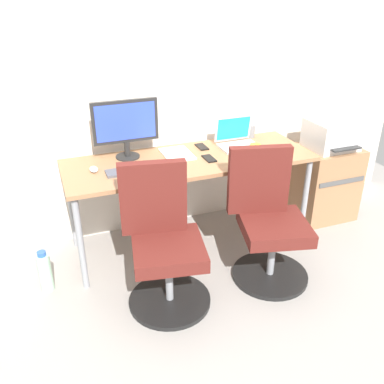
# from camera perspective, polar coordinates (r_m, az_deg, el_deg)

# --- Properties ---
(ground_plane) EXTENTS (5.28, 5.28, 0.00)m
(ground_plane) POSITION_cam_1_polar(r_m,az_deg,el_deg) (3.47, -0.30, -6.71)
(ground_plane) COLOR gray
(back_wall) EXTENTS (4.40, 0.04, 2.60)m
(back_wall) POSITION_cam_1_polar(r_m,az_deg,el_deg) (3.33, -2.88, 16.15)
(back_wall) COLOR silver
(back_wall) RESTS_ON ground
(desk) EXTENTS (1.85, 0.65, 0.73)m
(desk) POSITION_cam_1_polar(r_m,az_deg,el_deg) (3.15, -0.32, 3.53)
(desk) COLOR #996B47
(desk) RESTS_ON ground
(office_chair_left) EXTENTS (0.54, 0.54, 0.94)m
(office_chair_left) POSITION_cam_1_polar(r_m,az_deg,el_deg) (2.68, -3.89, -7.06)
(office_chair_left) COLOR black
(office_chair_left) RESTS_ON ground
(office_chair_right) EXTENTS (0.54, 0.54, 0.94)m
(office_chair_right) POSITION_cam_1_polar(r_m,az_deg,el_deg) (2.94, 10.29, -4.08)
(office_chair_right) COLOR black
(office_chair_right) RESTS_ON ground
(side_cabinet) EXTENTS (0.50, 0.43, 0.65)m
(side_cabinet) POSITION_cam_1_polar(r_m,az_deg,el_deg) (3.88, 17.51, 1.29)
(side_cabinet) COLOR #996B47
(side_cabinet) RESTS_ON ground
(printer) EXTENTS (0.38, 0.40, 0.24)m
(printer) POSITION_cam_1_polar(r_m,az_deg,el_deg) (3.72, 18.45, 7.46)
(printer) COLOR silver
(printer) RESTS_ON side_cabinet
(water_bottle_on_floor) EXTENTS (0.09, 0.09, 0.31)m
(water_bottle_on_floor) POSITION_cam_1_polar(r_m,az_deg,el_deg) (3.06, -19.34, -10.19)
(water_bottle_on_floor) COLOR #A5D8B2
(water_bottle_on_floor) RESTS_ON ground
(desktop_monitor) EXTENTS (0.48, 0.18, 0.43)m
(desktop_monitor) POSITION_cam_1_polar(r_m,az_deg,el_deg) (3.09, -9.02, 8.97)
(desktop_monitor) COLOR #262626
(desktop_monitor) RESTS_ON desk
(open_laptop) EXTENTS (0.31, 0.26, 0.23)m
(open_laptop) POSITION_cam_1_polar(r_m,az_deg,el_deg) (3.37, 6.12, 7.16)
(open_laptop) COLOR silver
(open_laptop) RESTS_ON desk
(keyboard_by_monitor) EXTENTS (0.34, 0.12, 0.02)m
(keyboard_by_monitor) POSITION_cam_1_polar(r_m,az_deg,el_deg) (2.92, -8.33, 2.88)
(keyboard_by_monitor) COLOR #515156
(keyboard_by_monitor) RESTS_ON desk
(keyboard_by_laptop) EXTENTS (0.34, 0.12, 0.02)m
(keyboard_by_laptop) POSITION_cam_1_polar(r_m,az_deg,el_deg) (3.10, 9.30, 4.24)
(keyboard_by_laptop) COLOR #515156
(keyboard_by_laptop) RESTS_ON desk
(mouse_by_monitor) EXTENTS (0.06, 0.10, 0.03)m
(mouse_by_monitor) POSITION_cam_1_polar(r_m,az_deg,el_deg) (2.78, -9.12, 1.71)
(mouse_by_monitor) COLOR #B7B7B7
(mouse_by_monitor) RESTS_ON desk
(mouse_by_laptop) EXTENTS (0.06, 0.10, 0.03)m
(mouse_by_laptop) POSITION_cam_1_polar(r_m,az_deg,el_deg) (2.97, -13.21, 3.03)
(mouse_by_laptop) COLOR silver
(mouse_by_laptop) RESTS_ON desk
(coffee_mug) EXTENTS (0.08, 0.08, 0.09)m
(coffee_mug) POSITION_cam_1_polar(r_m,az_deg,el_deg) (3.19, 8.53, 5.66)
(coffee_mug) COLOR yellow
(coffee_mug) RESTS_ON desk
(pen_cup) EXTENTS (0.07, 0.07, 0.10)m
(pen_cup) POSITION_cam_1_polar(r_m,az_deg,el_deg) (3.58, 7.97, 8.20)
(pen_cup) COLOR slate
(pen_cup) RESTS_ON desk
(phone_near_laptop) EXTENTS (0.07, 0.14, 0.01)m
(phone_near_laptop) POSITION_cam_1_polar(r_m,az_deg,el_deg) (3.33, 1.33, 6.16)
(phone_near_laptop) COLOR black
(phone_near_laptop) RESTS_ON desk
(phone_near_monitor) EXTENTS (0.07, 0.14, 0.01)m
(phone_near_monitor) POSITION_cam_1_polar(r_m,az_deg,el_deg) (3.11, 2.34, 4.57)
(phone_near_monitor) COLOR black
(phone_near_monitor) RESTS_ON desk
(paper_pile) EXTENTS (0.21, 0.30, 0.01)m
(paper_pile) POSITION_cam_1_polar(r_m,az_deg,el_deg) (3.19, -2.05, 5.20)
(paper_pile) COLOR white
(paper_pile) RESTS_ON desk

